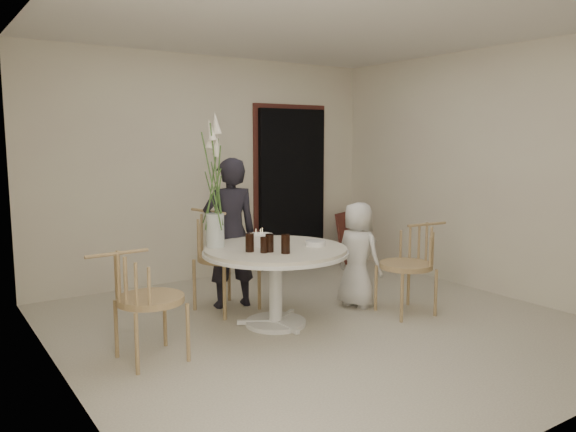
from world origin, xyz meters
TOP-DOWN VIEW (x-y plane):
  - ground at (0.00, 0.00)m, footprint 4.50×4.50m
  - room_shell at (0.00, 0.00)m, footprint 4.50×4.50m
  - doorway at (1.15, 2.19)m, footprint 1.00×0.10m
  - door_trim at (1.15, 2.23)m, footprint 1.12×0.03m
  - table at (-0.35, 0.25)m, footprint 1.33×1.33m
  - picture_frame at (1.95, 1.95)m, footprint 0.55×0.35m
  - chair_far at (-0.54, 1.05)m, footprint 0.64×0.67m
  - chair_right at (1.02, -0.19)m, footprint 0.57×0.54m
  - chair_left at (-1.72, 0.09)m, footprint 0.56×0.52m
  - girl at (-0.41, 1.01)m, footprint 0.61×0.46m
  - boy at (0.67, 0.28)m, footprint 0.45×0.59m
  - birthday_cake at (-0.42, 0.39)m, footprint 0.23×0.23m
  - cola_tumbler_a at (-0.50, 0.11)m, footprint 0.10×0.10m
  - cola_tumbler_b at (-0.42, -0.02)m, footprint 0.10×0.10m
  - cola_tumbler_c at (-0.56, 0.10)m, footprint 0.08×0.08m
  - cola_tumbler_d at (-0.64, 0.21)m, footprint 0.10×0.10m
  - plate_stack at (-0.00, 0.11)m, footprint 0.21×0.21m
  - flower_vase at (-0.80, 0.57)m, footprint 0.17×0.17m

SIDE VIEW (x-z plane):
  - ground at x=0.00m, z-range 0.00..0.00m
  - picture_frame at x=1.95m, z-range 0.00..0.70m
  - boy at x=0.67m, z-range 0.00..1.08m
  - chair_right at x=1.02m, z-range 0.13..1.02m
  - chair_left at x=-1.72m, z-range 0.13..1.03m
  - table at x=-0.35m, z-range 0.25..0.98m
  - chair_far at x=-0.54m, z-range 0.15..1.15m
  - plate_stack at x=0.00m, z-range 0.73..0.78m
  - girl at x=-0.41m, z-range 0.00..1.53m
  - birthday_cake at x=-0.42m, z-range 0.71..0.87m
  - cola_tumbler_c at x=-0.56m, z-range 0.73..0.87m
  - cola_tumbler_a at x=-0.50m, z-range 0.73..0.89m
  - cola_tumbler_d at x=-0.64m, z-range 0.73..0.89m
  - cola_tumbler_b at x=-0.42m, z-range 0.73..0.90m
  - doorway at x=1.15m, z-range 0.00..2.10m
  - door_trim at x=1.15m, z-range 0.00..2.22m
  - flower_vase at x=-0.80m, z-range 0.59..1.81m
  - room_shell at x=0.00m, z-range -0.63..3.87m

